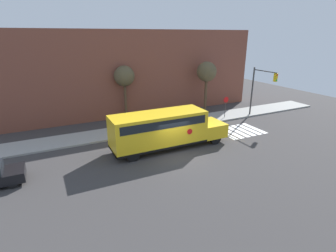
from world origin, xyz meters
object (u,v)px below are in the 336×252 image
at_px(stop_sign, 226,105).
at_px(tree_near_sidewalk, 207,72).
at_px(school_bus, 164,128).
at_px(traffic_light, 260,86).
at_px(tree_far_sidewalk, 124,77).

distance_m(stop_sign, tree_near_sidewalk, 4.56).
relative_size(school_bus, traffic_light, 1.78).
distance_m(school_bus, tree_far_sidewalk, 9.32).
height_order(stop_sign, traffic_light, traffic_light).
bearing_deg(school_bus, stop_sign, 24.37).
xyz_separation_m(school_bus, tree_far_sidewalk, (-0.33, 8.86, 2.87)).
distance_m(stop_sign, tree_far_sidewalk, 11.15).
relative_size(school_bus, tree_near_sidewalk, 1.65).
bearing_deg(tree_near_sidewalk, stop_sign, -84.51).
relative_size(school_bus, tree_far_sidewalk, 1.68).
bearing_deg(tree_far_sidewalk, stop_sign, -25.50).
height_order(stop_sign, tree_near_sidewalk, tree_near_sidewalk).
bearing_deg(traffic_light, tree_near_sidewalk, 127.42).
height_order(traffic_light, tree_near_sidewalk, tree_near_sidewalk).
relative_size(stop_sign, tree_near_sidewalk, 0.42).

